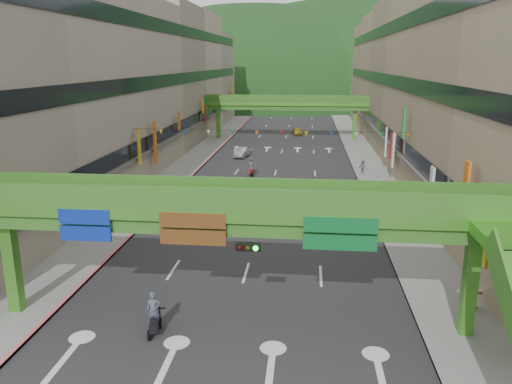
{
  "coord_description": "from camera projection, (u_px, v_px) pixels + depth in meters",
  "views": [
    {
      "loc": [
        3.44,
        -15.72,
        12.45
      ],
      "look_at": [
        0.0,
        18.0,
        3.5
      ],
      "focal_mm": 35.0,
      "sensor_mm": 36.0,
      "label": 1
    }
  ],
  "objects": [
    {
      "name": "curb_left",
      "position": [
        213.0,
        155.0,
        67.6
      ],
      "size": [
        0.2,
        140.0,
        0.18
      ],
      "primitive_type": "cube",
      "color": "#CC5959",
      "rests_on": "ground"
    },
    {
      "name": "parked_scooter_row",
      "position": [
        354.0,
        198.0,
        44.6
      ],
      "size": [
        1.6,
        11.56,
        1.08
      ],
      "color": "black",
      "rests_on": "ground"
    },
    {
      "name": "sidewalk_right",
      "position": [
        364.0,
        158.0,
        65.63
      ],
      "size": [
        4.0,
        140.0,
        0.15
      ],
      "primitive_type": "cube",
      "color": "gray",
      "rests_on": "ground"
    },
    {
      "name": "overpass_far",
      "position": [
        286.0,
        106.0,
        79.78
      ],
      "size": [
        28.0,
        2.2,
        7.1
      ],
      "color": "#4C9E2D",
      "rests_on": "ground"
    },
    {
      "name": "building_row_left",
      "position": [
        139.0,
        84.0,
        66.17
      ],
      "size": [
        12.8,
        95.0,
        19.0
      ],
      "color": "#9E937F",
      "rests_on": "ground"
    },
    {
      "name": "sidewalk_left",
      "position": [
        200.0,
        155.0,
        67.79
      ],
      "size": [
        4.0,
        140.0,
        0.15
      ],
      "primitive_type": "cube",
      "color": "gray",
      "rests_on": "ground"
    },
    {
      "name": "building_row_right",
      "position": [
        432.0,
        85.0,
        62.45
      ],
      "size": [
        12.8,
        95.0,
        19.0
      ],
      "color": "gray",
      "rests_on": "ground"
    },
    {
      "name": "overpass_near",
      "position": [
        248.0,
        227.0,
        22.39
      ],
      "size": [
        28.0,
        12.27,
        7.1
      ],
      "color": "#4C9E2D",
      "rests_on": "ground"
    },
    {
      "name": "pedestrian_blue",
      "position": [
        363.0,
        168.0,
        55.95
      ],
      "size": [
        0.82,
        0.67,
        1.5
      ],
      "primitive_type": "imported",
      "rotation": [
        0.0,
        0.0,
        2.77
      ],
      "color": "#2F3C4C",
      "rests_on": "ground"
    },
    {
      "name": "scooter_rider_far",
      "position": [
        251.0,
        167.0,
        55.19
      ],
      "size": [
        0.97,
        1.57,
        2.11
      ],
      "color": "maroon",
      "rests_on": "ground"
    },
    {
      "name": "scooter_rider_mid",
      "position": [
        275.0,
        188.0,
        46.0
      ],
      "size": [
        0.9,
        1.59,
        2.01
      ],
      "color": "black",
      "rests_on": "ground"
    },
    {
      "name": "scooter_rider_left",
      "position": [
        177.0,
        199.0,
        42.94
      ],
      "size": [
        0.94,
        1.6,
        1.91
      ],
      "color": "#9E9EA7",
      "rests_on": "ground"
    },
    {
      "name": "car_silver",
      "position": [
        242.0,
        152.0,
        66.24
      ],
      "size": [
        1.98,
        4.1,
        1.3
      ],
      "primitive_type": "imported",
      "rotation": [
        0.0,
        0.0,
        -0.16
      ],
      "color": "#96969D",
      "rests_on": "ground"
    },
    {
      "name": "pedestrian_dark",
      "position": [
        401.0,
        197.0,
        43.94
      ],
      "size": [
        0.97,
        0.46,
        1.61
      ],
      "primitive_type": "imported",
      "rotation": [
        0.0,
        0.0,
        0.07
      ],
      "color": "black",
      "rests_on": "ground"
    },
    {
      "name": "curb_right",
      "position": [
        349.0,
        157.0,
        65.81
      ],
      "size": [
        0.2,
        140.0,
        0.18
      ],
      "primitive_type": "cube",
      "color": "gray",
      "rests_on": "ground"
    },
    {
      "name": "hill_left",
      "position": [
        255.0,
        97.0,
        174.0
      ],
      "size": [
        168.0,
        140.0,
        112.0
      ],
      "primitive_type": "ellipsoid",
      "color": "#1C4419",
      "rests_on": "ground"
    },
    {
      "name": "car_yellow",
      "position": [
        297.0,
        131.0,
        86.2
      ],
      "size": [
        2.04,
        3.94,
        1.28
      ],
      "primitive_type": "imported",
      "rotation": [
        0.0,
        0.0,
        0.15
      ],
      "color": "gold",
      "rests_on": "ground"
    },
    {
      "name": "hill_right",
      "position": [
        365.0,
        94.0,
        189.31
      ],
      "size": [
        208.0,
        176.0,
        128.0
      ],
      "primitive_type": "ellipsoid",
      "color": "#1C4419",
      "rests_on": "ground"
    },
    {
      "name": "road_slab",
      "position": [
        280.0,
        157.0,
        66.72
      ],
      "size": [
        18.0,
        140.0,
        0.02
      ],
      "primitive_type": "cube",
      "color": "#28282B",
      "rests_on": "ground"
    },
    {
      "name": "pedestrian_red",
      "position": [
        475.0,
        298.0,
        25.35
      ],
      "size": [
        0.88,
        0.77,
        1.54
      ],
      "primitive_type": "imported",
      "rotation": [
        0.0,
        0.0,
        0.28
      ],
      "color": "#BE3333",
      "rests_on": "ground"
    },
    {
      "name": "scooter_rider_near",
      "position": [
        154.0,
        315.0,
        23.19
      ],
      "size": [
        0.75,
        1.59,
        2.13
      ],
      "color": "black",
      "rests_on": "ground"
    },
    {
      "name": "bunting_string",
      "position": [
        269.0,
        133.0,
        45.97
      ],
      "size": [
        26.0,
        0.36,
        0.47
      ],
      "color": "black",
      "rests_on": "ground"
    }
  ]
}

